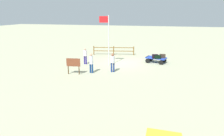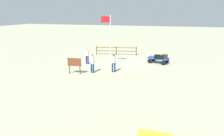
{
  "view_description": "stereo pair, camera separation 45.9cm",
  "coord_description": "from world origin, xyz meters",
  "px_view_note": "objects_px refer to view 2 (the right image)",
  "views": [
    {
      "loc": [
        -3.86,
        19.35,
        5.04
      ],
      "look_at": [
        -0.41,
        6.0,
        1.12
      ],
      "focal_mm": 31.29,
      "sensor_mm": 36.0,
      "label": 1
    },
    {
      "loc": [
        -4.3,
        19.23,
        5.04
      ],
      "look_at": [
        -0.41,
        6.0,
        1.12
      ],
      "focal_mm": 31.29,
      "sensor_mm": 36.0,
      "label": 2
    }
  ],
  "objects_px": {
    "luggage_cart": "(158,59)",
    "worker_supervisor": "(92,62)",
    "signboard": "(74,63)",
    "suitcase_navy": "(165,56)",
    "worker_trailing": "(87,55)",
    "flagpole": "(109,36)",
    "suitcase_tan": "(160,57)",
    "suitcase_maroon": "(157,57)",
    "worker_lead": "(114,61)"
  },
  "relations": [
    {
      "from": "suitcase_navy",
      "to": "worker_lead",
      "type": "bearing_deg",
      "value": 46.45
    },
    {
      "from": "worker_lead",
      "to": "worker_supervisor",
      "type": "relative_size",
      "value": 0.97
    },
    {
      "from": "worker_trailing",
      "to": "worker_supervisor",
      "type": "distance_m",
      "value": 3.14
    },
    {
      "from": "luggage_cart",
      "to": "signboard",
      "type": "distance_m",
      "value": 8.81
    },
    {
      "from": "suitcase_maroon",
      "to": "luggage_cart",
      "type": "bearing_deg",
      "value": -100.12
    },
    {
      "from": "suitcase_navy",
      "to": "worker_trailing",
      "type": "xyz_separation_m",
      "value": [
        7.54,
        2.41,
        0.23
      ]
    },
    {
      "from": "worker_trailing",
      "to": "suitcase_maroon",
      "type": "bearing_deg",
      "value": -163.32
    },
    {
      "from": "suitcase_navy",
      "to": "flagpole",
      "type": "height_order",
      "value": "flagpole"
    },
    {
      "from": "suitcase_navy",
      "to": "flagpole",
      "type": "xyz_separation_m",
      "value": [
        5.22,
        2.29,
        2.15
      ]
    },
    {
      "from": "flagpole",
      "to": "signboard",
      "type": "distance_m",
      "value": 4.52
    },
    {
      "from": "suitcase_navy",
      "to": "worker_supervisor",
      "type": "distance_m",
      "value": 7.8
    },
    {
      "from": "suitcase_navy",
      "to": "suitcase_tan",
      "type": "bearing_deg",
      "value": 46.25
    },
    {
      "from": "signboard",
      "to": "worker_supervisor",
      "type": "bearing_deg",
      "value": -151.03
    },
    {
      "from": "luggage_cart",
      "to": "signboard",
      "type": "height_order",
      "value": "signboard"
    },
    {
      "from": "flagpole",
      "to": "signboard",
      "type": "height_order",
      "value": "flagpole"
    },
    {
      "from": "worker_lead",
      "to": "signboard",
      "type": "height_order",
      "value": "worker_lead"
    },
    {
      "from": "worker_lead",
      "to": "signboard",
      "type": "bearing_deg",
      "value": 25.07
    },
    {
      "from": "worker_lead",
      "to": "flagpole",
      "type": "height_order",
      "value": "flagpole"
    },
    {
      "from": "luggage_cart",
      "to": "flagpole",
      "type": "height_order",
      "value": "flagpole"
    },
    {
      "from": "suitcase_tan",
      "to": "signboard",
      "type": "relative_size",
      "value": 0.46
    },
    {
      "from": "flagpole",
      "to": "suitcase_tan",
      "type": "bearing_deg",
      "value": -159.31
    },
    {
      "from": "suitcase_maroon",
      "to": "flagpole",
      "type": "relative_size",
      "value": 0.14
    },
    {
      "from": "luggage_cart",
      "to": "worker_lead",
      "type": "bearing_deg",
      "value": 51.36
    },
    {
      "from": "luggage_cart",
      "to": "suitcase_navy",
      "type": "xyz_separation_m",
      "value": [
        -0.65,
        0.02,
        0.32
      ]
    },
    {
      "from": "suitcase_tan",
      "to": "suitcase_maroon",
      "type": "height_order",
      "value": "suitcase_maroon"
    },
    {
      "from": "luggage_cart",
      "to": "worker_trailing",
      "type": "bearing_deg",
      "value": 19.45
    },
    {
      "from": "worker_supervisor",
      "to": "signboard",
      "type": "xyz_separation_m",
      "value": [
        1.32,
        0.73,
        -0.06
      ]
    },
    {
      "from": "suitcase_navy",
      "to": "suitcase_tan",
      "type": "distance_m",
      "value": 0.68
    },
    {
      "from": "worker_lead",
      "to": "worker_trailing",
      "type": "distance_m",
      "value": 3.9
    },
    {
      "from": "worker_trailing",
      "to": "flagpole",
      "type": "distance_m",
      "value": 3.01
    },
    {
      "from": "suitcase_navy",
      "to": "signboard",
      "type": "bearing_deg",
      "value": 38.86
    },
    {
      "from": "suitcase_maroon",
      "to": "suitcase_tan",
      "type": "bearing_deg",
      "value": 153.34
    },
    {
      "from": "suitcase_navy",
      "to": "worker_supervisor",
      "type": "relative_size",
      "value": 0.36
    },
    {
      "from": "worker_supervisor",
      "to": "suitcase_tan",
      "type": "bearing_deg",
      "value": -139.75
    },
    {
      "from": "luggage_cart",
      "to": "worker_supervisor",
      "type": "relative_size",
      "value": 1.31
    },
    {
      "from": "signboard",
      "to": "suitcase_navy",
      "type": "bearing_deg",
      "value": -141.14
    },
    {
      "from": "worker_trailing",
      "to": "signboard",
      "type": "xyz_separation_m",
      "value": [
        -0.32,
        3.41,
        -0.05
      ]
    },
    {
      "from": "luggage_cart",
      "to": "suitcase_maroon",
      "type": "bearing_deg",
      "value": 79.88
    },
    {
      "from": "worker_lead",
      "to": "worker_supervisor",
      "type": "distance_m",
      "value": 1.85
    },
    {
      "from": "worker_trailing",
      "to": "worker_supervisor",
      "type": "bearing_deg",
      "value": 121.48
    },
    {
      "from": "worker_supervisor",
      "to": "signboard",
      "type": "distance_m",
      "value": 1.51
    },
    {
      "from": "worker_trailing",
      "to": "worker_supervisor",
      "type": "relative_size",
      "value": 0.95
    },
    {
      "from": "suitcase_tan",
      "to": "worker_supervisor",
      "type": "relative_size",
      "value": 0.37
    },
    {
      "from": "suitcase_maroon",
      "to": "worker_supervisor",
      "type": "xyz_separation_m",
      "value": [
        5.19,
        4.72,
        0.23
      ]
    },
    {
      "from": "suitcase_tan",
      "to": "suitcase_maroon",
      "type": "xyz_separation_m",
      "value": [
        0.25,
        -0.12,
        0.02
      ]
    },
    {
      "from": "suitcase_navy",
      "to": "worker_trailing",
      "type": "height_order",
      "value": "worker_trailing"
    },
    {
      "from": "suitcase_maroon",
      "to": "worker_lead",
      "type": "distance_m",
      "value": 5.32
    },
    {
      "from": "worker_supervisor",
      "to": "suitcase_maroon",
      "type": "bearing_deg",
      "value": -137.68
    },
    {
      "from": "worker_supervisor",
      "to": "signboard",
      "type": "height_order",
      "value": "worker_supervisor"
    },
    {
      "from": "suitcase_navy",
      "to": "flagpole",
      "type": "bearing_deg",
      "value": 23.64
    }
  ]
}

